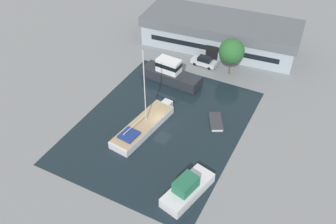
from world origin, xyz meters
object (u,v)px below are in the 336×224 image
Objects in this scene: parked_car at (204,61)px; sailboat_moored at (143,126)px; cabin_boat at (187,189)px; warehouse_building at (220,32)px; small_dinghy at (216,122)px; quay_tree_near_building at (232,51)px; motor_cruiser at (171,74)px.

sailboat_moored is at bearing 179.00° from parked_car.
cabin_boat is at bearing -29.49° from sailboat_moored.
warehouse_building is 6.97× the size of small_dinghy.
quay_tree_near_building is 1.54× the size of small_dinghy.
warehouse_building is 2.87× the size of motor_cruiser.
warehouse_building is 23.97m from small_dinghy.
quay_tree_near_building is at bearing 79.29° from sailboat_moored.
parked_car is at bearing -19.33° from motor_cruiser.
warehouse_building is at bearing 94.65° from sailboat_moored.
sailboat_moored is 1.22× the size of motor_cruiser.
parked_car reaches higher than small_dinghy.
sailboat_moored is (-0.98, -28.66, -2.26)m from warehouse_building.
warehouse_building is 3.84× the size of cabin_boat.
warehouse_building is 8.46m from parked_car.
parked_car is at bearing -94.33° from warehouse_building.
small_dinghy is 14.48m from cabin_boat.
small_dinghy is at bearing -116.82° from motor_cruiser.
parked_car is 8.12m from motor_cruiser.
sailboat_moored is at bearing 157.15° from cabin_boat.
cabin_boat is (1.81, -14.34, 0.82)m from small_dinghy.
quay_tree_near_building reaches higher than warehouse_building.
motor_cruiser is at bearing 105.67° from sailboat_moored.
cabin_boat is (11.01, -8.03, 0.39)m from sailboat_moored.
warehouse_building is 28.77m from sailboat_moored.
motor_cruiser is at bearing -106.42° from warehouse_building.
warehouse_building is 15.98m from motor_cruiser.
warehouse_building is at bearing -7.08° from motor_cruiser.
sailboat_moored reaches higher than motor_cruiser.
warehouse_building is 2.36× the size of sailboat_moored.
warehouse_building is at bearing 121.55° from quay_tree_near_building.
sailboat_moored is at bearing 6.38° from small_dinghy.
cabin_boat is at bearing -144.16° from motor_cruiser.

